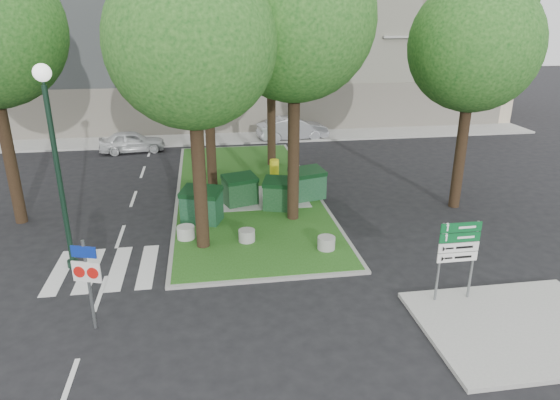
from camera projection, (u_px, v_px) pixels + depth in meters
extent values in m
plane|color=black|center=(254.00, 281.00, 15.17)|extent=(120.00, 120.00, 0.00)
cube|color=#214F16|center=(247.00, 192.00, 22.62)|extent=(6.00, 16.00, 0.12)
cube|color=gray|center=(247.00, 192.00, 22.62)|extent=(6.30, 16.30, 0.10)
cube|color=#999993|center=(520.00, 327.00, 12.84)|extent=(5.00, 4.00, 0.12)
cube|color=#999993|center=(224.00, 139.00, 32.27)|extent=(42.00, 3.00, 0.12)
cube|color=silver|center=(133.00, 267.00, 16.01)|extent=(5.00, 3.00, 0.01)
cube|color=tan|center=(215.00, 8.00, 36.43)|extent=(41.00, 12.00, 16.00)
cylinder|color=black|center=(199.00, 163.00, 16.19)|extent=(0.44, 0.44, 6.16)
sphere|color=#124513|center=(191.00, 43.00, 14.88)|extent=(5.20, 5.20, 5.20)
cylinder|color=black|center=(294.00, 137.00, 18.44)|extent=(0.44, 0.44, 6.72)
sphere|color=#124513|center=(295.00, 20.00, 17.01)|extent=(5.60, 5.60, 5.60)
cylinder|color=black|center=(210.00, 125.00, 22.32)|extent=(0.44, 0.44, 5.88)
sphere|color=#124513|center=(206.00, 42.00, 21.07)|extent=(4.80, 4.80, 4.80)
cylinder|color=black|center=(271.00, 100.00, 25.36)|extent=(0.44, 0.44, 7.00)
sphere|color=#124513|center=(271.00, 11.00, 23.88)|extent=(5.80, 5.80, 5.80)
cylinder|color=black|center=(6.00, 141.00, 18.37)|extent=(0.44, 0.44, 6.44)
cylinder|color=black|center=(462.00, 138.00, 20.05)|extent=(0.44, 0.44, 5.88)
sphere|color=#124513|center=(474.00, 45.00, 18.80)|extent=(5.00, 5.00, 5.00)
cube|color=#0F3A20|center=(202.00, 208.00, 19.06)|extent=(1.67, 1.39, 1.12)
cube|color=black|center=(201.00, 192.00, 18.83)|extent=(1.74, 1.47, 0.32)
cube|color=#0F3617|center=(240.00, 192.00, 20.87)|extent=(1.52, 1.25, 1.03)
cube|color=black|center=(240.00, 178.00, 20.66)|extent=(1.59, 1.32, 0.30)
cube|color=#113818|center=(281.00, 196.00, 20.35)|extent=(1.55, 1.27, 1.05)
cube|color=black|center=(281.00, 182.00, 20.14)|extent=(1.62, 1.35, 0.30)
cube|color=#133E21|center=(307.00, 186.00, 21.50)|extent=(1.60, 1.29, 1.10)
cube|color=black|center=(307.00, 172.00, 21.27)|extent=(1.67, 1.37, 0.32)
cylinder|color=#ABACA6|center=(186.00, 232.00, 17.72)|extent=(0.63, 0.63, 0.45)
cylinder|color=gray|center=(326.00, 243.00, 16.93)|extent=(0.60, 0.60, 0.43)
cylinder|color=gray|center=(247.00, 235.00, 17.51)|extent=(0.58, 0.58, 0.42)
cylinder|color=yellow|center=(274.00, 168.00, 24.58)|extent=(0.46, 0.46, 0.80)
cylinder|color=black|center=(60.00, 182.00, 15.04)|extent=(0.16, 0.16, 5.75)
cylinder|color=black|center=(73.00, 263.00, 16.00)|extent=(0.34, 0.34, 0.23)
sphere|color=white|center=(42.00, 73.00, 13.91)|extent=(0.51, 0.51, 0.51)
cylinder|color=slate|center=(89.00, 286.00, 12.48)|extent=(0.10, 0.10, 2.50)
cube|color=navy|center=(84.00, 251.00, 12.14)|extent=(0.63, 0.24, 0.30)
cube|color=white|center=(87.00, 271.00, 12.34)|extent=(0.72, 0.27, 0.55)
cylinder|color=red|center=(80.00, 272.00, 12.31)|extent=(0.29, 0.12, 0.30)
cylinder|color=red|center=(95.00, 271.00, 12.36)|extent=(0.29, 0.12, 0.30)
cylinder|color=slate|center=(439.00, 263.00, 13.56)|extent=(0.07, 0.07, 2.32)
cylinder|color=slate|center=(473.00, 260.00, 13.71)|extent=(0.07, 0.07, 2.32)
cube|color=#0A5223|center=(461.00, 227.00, 13.28)|extent=(1.16, 0.04, 0.27)
cube|color=#0A5223|center=(459.00, 237.00, 13.38)|extent=(1.16, 0.04, 0.27)
cube|color=white|center=(458.00, 247.00, 13.48)|extent=(1.16, 0.04, 0.27)
cube|color=white|center=(457.00, 257.00, 13.58)|extent=(1.16, 0.04, 0.27)
imported|color=silver|center=(132.00, 141.00, 29.13)|extent=(3.88, 1.95, 1.27)
imported|color=#A2A4AA|center=(293.00, 129.00, 31.93)|extent=(4.65, 2.12, 1.48)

